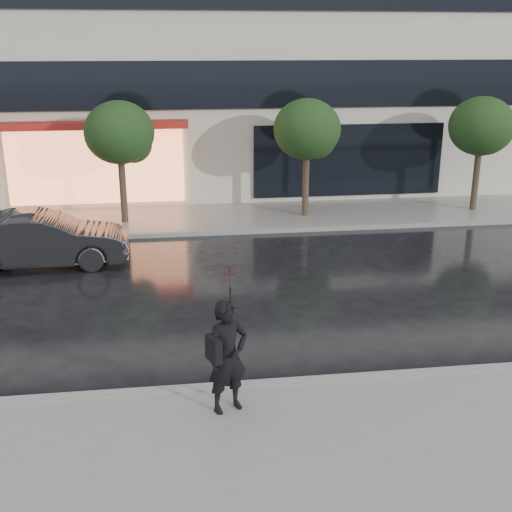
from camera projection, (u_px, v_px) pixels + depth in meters
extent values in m
plane|color=black|center=(257.00, 362.00, 11.99)|extent=(120.00, 120.00, 0.00)
cube|color=slate|center=(289.00, 468.00, 8.92)|extent=(60.00, 4.50, 0.12)
cube|color=slate|center=(216.00, 218.00, 21.61)|extent=(60.00, 3.50, 0.12)
cube|color=gray|center=(265.00, 386.00, 11.03)|extent=(60.00, 0.25, 0.14)
cube|color=gray|center=(220.00, 232.00, 19.96)|extent=(60.00, 0.25, 0.14)
cube|color=black|center=(210.00, 85.00, 21.85)|extent=(28.00, 0.12, 1.60)
cube|color=#FF8C59|center=(96.00, 166.00, 22.18)|extent=(6.00, 0.10, 2.60)
cube|color=#A22019|center=(92.00, 125.00, 21.41)|extent=(6.40, 0.70, 0.25)
cube|color=black|center=(349.00, 160.00, 23.34)|extent=(7.00, 0.10, 2.60)
cylinder|color=#33261C|center=(123.00, 192.00, 20.66)|extent=(0.22, 0.22, 2.20)
ellipsoid|color=black|center=(119.00, 133.00, 20.06)|extent=(2.20, 2.20, 1.98)
sphere|color=black|center=(133.00, 144.00, 20.42)|extent=(1.20, 1.20, 1.20)
cylinder|color=#33261C|center=(306.00, 187.00, 21.42)|extent=(0.22, 0.22, 2.20)
ellipsoid|color=black|center=(307.00, 129.00, 20.82)|extent=(2.20, 2.20, 1.98)
sphere|color=black|center=(317.00, 140.00, 21.18)|extent=(1.20, 1.20, 1.20)
cylinder|color=#33261C|center=(475.00, 182.00, 22.18)|extent=(0.22, 0.22, 2.20)
ellipsoid|color=black|center=(482.00, 126.00, 21.58)|extent=(2.20, 2.20, 1.98)
sphere|color=black|center=(489.00, 137.00, 21.94)|extent=(1.20, 1.20, 1.20)
imported|color=black|center=(42.00, 240.00, 16.90)|extent=(4.55, 1.80, 1.47)
imported|color=black|center=(228.00, 357.00, 9.97)|extent=(0.80, 0.68, 1.85)
imported|color=#3F0B0E|center=(230.00, 288.00, 9.64)|extent=(1.12, 1.13, 0.78)
cylinder|color=black|center=(231.00, 316.00, 9.78)|extent=(0.02, 0.02, 0.93)
cube|color=black|center=(214.00, 349.00, 9.71)|extent=(0.25, 0.37, 0.40)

